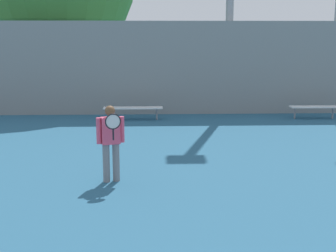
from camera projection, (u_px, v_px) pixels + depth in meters
name	position (u px, v px, depth m)	size (l,w,h in m)	color
tennis_player	(111.00, 139.00, 9.29)	(0.55, 0.47, 1.55)	slate
bench_courtside_near	(314.00, 107.00, 16.38)	(1.68, 0.40, 0.44)	white
bench_by_gate	(133.00, 108.00, 16.15)	(2.05, 0.40, 0.44)	white
back_fence	(194.00, 68.00, 17.10)	(26.23, 0.06, 3.39)	gray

